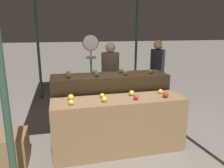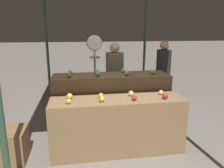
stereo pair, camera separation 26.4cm
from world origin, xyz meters
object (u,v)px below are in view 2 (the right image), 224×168
at_px(person_customer_left, 163,71).
at_px(wooden_crate_side, 10,146).
at_px(produce_scale, 95,58).
at_px(person_vendor_at_scale, 115,75).

relative_size(person_customer_left, wooden_crate_side, 3.43).
xyz_separation_m(produce_scale, person_customer_left, (1.55, 0.33, -0.35)).
height_order(person_vendor_at_scale, person_customer_left, person_customer_left).
bearing_deg(produce_scale, person_customer_left, 11.88).
xyz_separation_m(produce_scale, wooden_crate_side, (-1.32, -1.27, -1.04)).
bearing_deg(wooden_crate_side, person_customer_left, 29.14).
distance_m(produce_scale, person_customer_left, 1.62).
height_order(person_vendor_at_scale, wooden_crate_side, person_vendor_at_scale).
bearing_deg(person_vendor_at_scale, produce_scale, -3.56).
bearing_deg(person_vendor_at_scale, wooden_crate_side, 10.90).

